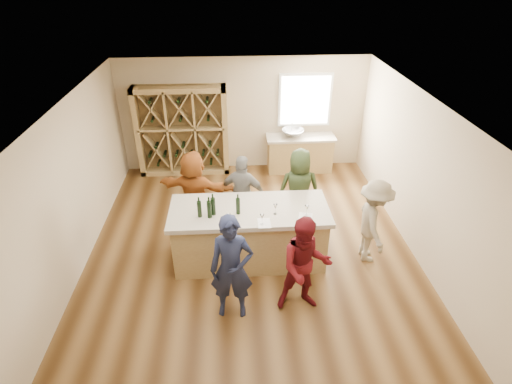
{
  "coord_description": "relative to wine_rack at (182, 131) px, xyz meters",
  "views": [
    {
      "loc": [
        -0.29,
        -5.9,
        4.8
      ],
      "look_at": [
        0.1,
        0.2,
        1.15
      ],
      "focal_mm": 28.0,
      "sensor_mm": 36.0,
      "label": 1
    }
  ],
  "objects": [
    {
      "name": "floor",
      "position": [
        1.5,
        -3.27,
        -1.15
      ],
      "size": [
        6.0,
        7.0,
        0.1
      ],
      "primitive_type": "cube",
      "color": "brown",
      "rests_on": "ground"
    },
    {
      "name": "ceiling",
      "position": [
        1.5,
        -3.27,
        1.75
      ],
      "size": [
        6.0,
        7.0,
        0.1
      ],
      "primitive_type": "cube",
      "color": "white",
      "rests_on": "ground"
    },
    {
      "name": "wall_back",
      "position": [
        1.5,
        0.28,
        0.3
      ],
      "size": [
        6.0,
        0.1,
        2.8
      ],
      "primitive_type": "cube",
      "color": "#BFAB8B",
      "rests_on": "ground"
    },
    {
      "name": "wall_front",
      "position": [
        1.5,
        -6.82,
        0.3
      ],
      "size": [
        6.0,
        0.1,
        2.8
      ],
      "primitive_type": "cube",
      "color": "#BFAB8B",
      "rests_on": "ground"
    },
    {
      "name": "wall_left",
      "position": [
        -1.55,
        -3.27,
        0.3
      ],
      "size": [
        0.1,
        7.0,
        2.8
      ],
      "primitive_type": "cube",
      "color": "#BFAB8B",
      "rests_on": "ground"
    },
    {
      "name": "wall_right",
      "position": [
        4.55,
        -3.27,
        0.3
      ],
      "size": [
        0.1,
        7.0,
        2.8
      ],
      "primitive_type": "cube",
      "color": "#BFAB8B",
      "rests_on": "ground"
    },
    {
      "name": "window_frame",
      "position": [
        3.0,
        0.2,
        0.65
      ],
      "size": [
        1.3,
        0.06,
        1.3
      ],
      "primitive_type": "cube",
      "color": "white",
      "rests_on": "wall_back"
    },
    {
      "name": "window_pane",
      "position": [
        3.0,
        0.17,
        0.65
      ],
      "size": [
        1.18,
        0.01,
        1.18
      ],
      "primitive_type": "cube",
      "color": "white",
      "rests_on": "wall_back"
    },
    {
      "name": "wine_rack",
      "position": [
        0.0,
        0.0,
        0.0
      ],
      "size": [
        2.2,
        0.45,
        2.2
      ],
      "primitive_type": "cube",
      "color": "#9B7E4A",
      "rests_on": "floor"
    },
    {
      "name": "back_counter_base",
      "position": [
        2.9,
        -0.07,
        -0.67
      ],
      "size": [
        1.6,
        0.58,
        0.86
      ],
      "primitive_type": "cube",
      "color": "#9B7E4A",
      "rests_on": "floor"
    },
    {
      "name": "back_counter_top",
      "position": [
        2.9,
        -0.07,
        -0.21
      ],
      "size": [
        1.7,
        0.62,
        0.06
      ],
      "primitive_type": "cube",
      "color": "#ACA08C",
      "rests_on": "back_counter_base"
    },
    {
      "name": "sink",
      "position": [
        2.7,
        -0.07,
        -0.09
      ],
      "size": [
        0.54,
        0.54,
        0.19
      ],
      "primitive_type": "imported",
      "color": "silver",
      "rests_on": "back_counter_top"
    },
    {
      "name": "faucet",
      "position": [
        2.7,
        0.11,
        -0.03
      ],
      "size": [
        0.02,
        0.02,
        0.3
      ],
      "primitive_type": "cylinder",
      "color": "silver",
      "rests_on": "back_counter_top"
    },
    {
      "name": "tasting_counter_base",
      "position": [
        1.46,
        -3.5,
        -0.6
      ],
      "size": [
        2.6,
        1.0,
        1.0
      ],
      "primitive_type": "cube",
      "color": "#9B7E4A",
      "rests_on": "floor"
    },
    {
      "name": "tasting_counter_top",
      "position": [
        1.46,
        -3.5,
        -0.06
      ],
      "size": [
        2.72,
        1.12,
        0.08
      ],
      "primitive_type": "cube",
      "color": "#ACA08C",
      "rests_on": "tasting_counter_base"
    },
    {
      "name": "wine_bottle_a",
      "position": [
        0.64,
        -3.68,
        0.13
      ],
      "size": [
        0.09,
        0.09,
        0.29
      ],
      "primitive_type": "cylinder",
      "rotation": [
        0.0,
        0.0,
        0.36
      ],
      "color": "black",
      "rests_on": "tasting_counter_top"
    },
    {
      "name": "wine_bottle_b",
      "position": [
        0.8,
        -3.71,
        0.13
      ],
      "size": [
        0.09,
        0.09,
        0.31
      ],
      "primitive_type": "cylinder",
      "rotation": [
        0.0,
        0.0,
        -0.22
      ],
      "color": "black",
      "rests_on": "tasting_counter_top"
    },
    {
      "name": "wine_bottle_c",
      "position": [
        0.86,
        -3.63,
        0.14
      ],
      "size": [
        0.09,
        0.09,
        0.31
      ],
      "primitive_type": "cylinder",
      "rotation": [
        0.0,
        0.0,
        -0.24
      ],
      "color": "black",
      "rests_on": "tasting_counter_top"
    },
    {
      "name": "wine_bottle_e",
      "position": [
        1.27,
        -3.63,
        0.12
      ],
      "size": [
        0.09,
        0.09,
        0.29
      ],
      "primitive_type": "cylinder",
      "rotation": [
        0.0,
        0.0,
        0.28
      ],
      "color": "black",
      "rests_on": "tasting_counter_top"
    },
    {
      "name": "wine_glass_a",
      "position": [
        1.11,
        -3.93,
        0.08
      ],
      "size": [
        0.09,
        0.09,
        0.19
      ],
      "primitive_type": "cone",
      "rotation": [
        0.0,
        0.0,
        0.34
      ],
      "color": "white",
      "rests_on": "tasting_counter_top"
    },
    {
      "name": "wine_glass_b",
      "position": [
        1.64,
        -3.97,
        0.08
      ],
      "size": [
        0.09,
        0.09,
        0.2
      ],
      "primitive_type": "cone",
      "rotation": [
        0.0,
        0.0,
        0.3
      ],
      "color": "white",
      "rests_on": "tasting_counter_top"
    },
    {
      "name": "wine_glass_d",
      "position": [
        1.88,
        -3.68,
        0.08
      ],
      "size": [
        0.09,
        0.09,
        0.19
      ],
      "primitive_type": "cone",
      "rotation": [
        0.0,
        0.0,
        0.26
      ],
      "color": "white",
      "rests_on": "tasting_counter_top"
    },
    {
      "name": "wine_glass_e",
      "position": [
        2.39,
        -3.76,
        0.08
      ],
      "size": [
        0.08,
        0.08,
        0.2
      ],
      "primitive_type": "cone",
      "rotation": [
        0.0,
        0.0,
        0.14
      ],
      "color": "white",
      "rests_on": "tasting_counter_top"
    },
    {
      "name": "tasting_menu_a",
      "position": [
        1.1,
        -3.9,
        -0.02
      ],
      "size": [
        0.27,
        0.34,
        0.0
      ],
      "primitive_type": "cube",
      "rotation": [
        0.0,
        0.0,
        -0.1
      ],
      "color": "white",
      "rests_on": "tasting_counter_top"
    },
    {
      "name": "tasting_menu_b",
      "position": [
        1.68,
        -3.94,
        -0.02
      ],
      "size": [
        0.21,
        0.28,
        0.0
      ],
      "primitive_type": "cube",
      "rotation": [
        0.0,
        0.0,
        0.0
      ],
      "color": "white",
      "rests_on": "tasting_counter_top"
    },
    {
      "name": "tasting_menu_c",
      "position": [
        2.36,
        -3.83,
        -0.02
      ],
      "size": [
        0.29,
        0.35,
        0.0
      ],
      "primitive_type": "cube",
      "rotation": [
        0.0,
        0.0,
        -0.24
      ],
      "color": "white",
      "rests_on": "tasting_counter_top"
    },
    {
      "name": "person_near_left",
      "position": [
        1.14,
        -4.75,
        -0.22
      ],
      "size": [
        0.67,
        0.51,
        1.75
      ],
      "primitive_type": "imported",
      "rotation": [
        0.0,
        0.0,
        -0.06
      ],
      "color": "#191E38",
      "rests_on": "floor"
    },
    {
      "name": "person_near_right",
      "position": [
        2.23,
        -4.7,
        -0.28
      ],
      "size": [
        0.8,
        0.45,
        1.64
      ],
      "primitive_type": "imported",
      "rotation": [
        0.0,
        0.0,
        0.01
      ],
      "color": "#590F14",
      "rests_on": "floor"
    },
    {
      "name": "person_server",
      "position": [
        3.61,
        -3.61,
        -0.31
      ],
      "size": [
        0.54,
        1.05,
        1.59
      ],
      "primitive_type": "imported",
      "rotation": [
        0.0,
        0.0,
        1.51
      ],
      "color": "gray",
      "rests_on": "floor"
    },
    {
      "name": "person_far_mid",
      "position": [
        1.38,
        -2.56,
        -0.3
      ],
      "size": [
        1.05,
        0.76,
        1.61
      ],
      "primitive_type": "imported",
      "rotation": [
        0.0,
        0.0,
        2.82
      ],
      "color": "slate",
      "rests_on": "floor"
    },
    {
      "name": "person_far_right",
      "position": [
        2.48,
        -2.5,
        -0.26
      ],
      "size": [
        0.83,
        0.55,
        1.68
      ],
      "primitive_type": "imported",
      "rotation": [
        0.0,
        0.0,
        3.12
      ],
      "color": "#263319",
      "rests_on": "floor"
    },
    {
      "name": "person_far_left",
      "position": [
        0.44,
        -2.43,
        -0.27
      ],
      "size": [
        1.64,
        0.95,
        1.66
      ],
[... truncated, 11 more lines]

